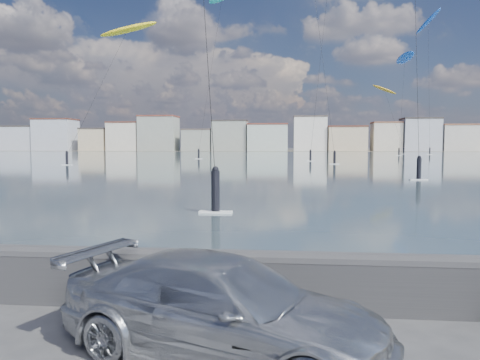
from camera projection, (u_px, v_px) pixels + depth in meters
name	position (u px, v px, depth m)	size (l,w,h in m)	color
bay_water	(278.00, 158.00, 96.45)	(500.00, 177.00, 0.00)	#36484F
far_shore_strip	(283.00, 151.00, 204.07)	(500.00, 60.00, 0.00)	#4C473D
seawall	(177.00, 276.00, 8.32)	(400.00, 0.36, 1.08)	#28282B
far_buildings	(286.00, 136.00, 189.59)	(240.79, 13.26, 14.60)	#B2B7C6
car_silver	(223.00, 308.00, 6.38)	(1.92, 4.71, 1.37)	#B9BCC2
kitesurfer_7	(385.00, 91.00, 142.77)	(7.64, 14.35, 21.44)	#BF8C19
kitesurfer_11	(428.00, 23.00, 133.84)	(7.07, 16.62, 41.56)	blue
kitesurfer_12	(405.00, 59.00, 123.41)	(6.41, 16.87, 27.22)	blue
kitesurfer_15	(128.00, 30.00, 76.96)	(10.67, 17.57, 23.38)	yellow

